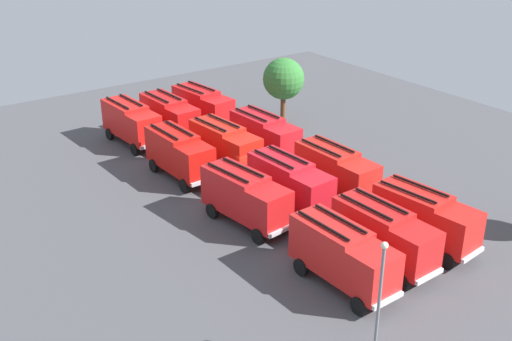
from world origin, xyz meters
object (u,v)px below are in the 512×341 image
fire_truck_11 (425,217)px  firefighter_1 (375,188)px  fire_truck_7 (384,234)px  tree_0 (284,79)px  lamppost (380,296)px  fire_truck_0 (131,121)px  fire_truck_3 (343,254)px  fire_truck_6 (290,182)px  fire_truck_10 (336,170)px  fire_truck_8 (203,106)px  firefighter_0 (299,233)px  fire_truck_4 (170,115)px  traffic_cone_0 (243,125)px  fire_truck_9 (265,134)px  fire_truck_1 (179,153)px  fire_truck_5 (225,144)px  fire_truck_2 (245,196)px

fire_truck_11 → firefighter_1: size_ratio=4.43×
fire_truck_7 → tree_0: bearing=153.5°
fire_truck_7 → lamppost: (6.30, -7.05, 1.95)m
fire_truck_0 → fire_truck_3: same height
fire_truck_6 → fire_truck_10: same height
fire_truck_8 → fire_truck_11: 28.04m
fire_truck_0 → fire_truck_10: bearing=19.6°
fire_truck_0 → firefighter_0: 23.30m
fire_truck_4 → traffic_cone_0: size_ratio=12.85×
fire_truck_8 → firefighter_0: (23.34, -6.69, -1.21)m
fire_truck_6 → fire_truck_7: (9.27, 0.12, 0.00)m
fire_truck_4 → fire_truck_6: (18.23, 0.08, 0.00)m
fire_truck_0 → fire_truck_9: size_ratio=1.00×
fire_truck_0 → lamppost: lamppost is taller
fire_truck_1 → fire_truck_6: bearing=20.1°
fire_truck_0 → fire_truck_7: (27.94, 3.94, 0.00)m
fire_truck_3 → fire_truck_9: 20.02m
fire_truck_3 → fire_truck_5: bearing=167.1°
fire_truck_6 → traffic_cone_0: fire_truck_6 is taller
fire_truck_8 → fire_truck_1: bearing=-46.3°
fire_truck_1 → fire_truck_10: bearing=37.1°
fire_truck_7 → fire_truck_2: bearing=-158.4°
fire_truck_4 → fire_truck_8: 4.00m
firefighter_0 → lamppost: lamppost is taller
fire_truck_7 → fire_truck_11: (0.00, 3.77, 0.00)m
fire_truck_1 → firefighter_0: bearing=2.4°
fire_truck_10 → fire_truck_0: bearing=-158.8°
fire_truck_7 → traffic_cone_0: fire_truck_7 is taller
fire_truck_11 → traffic_cone_0: fire_truck_11 is taller
firefighter_1 → traffic_cone_0: (-18.82, 0.69, -0.65)m
fire_truck_3 → tree_0: (-25.19, 15.05, 2.18)m
fire_truck_7 → fire_truck_0: bearing=-174.0°
tree_0 → fire_truck_1: bearing=-68.3°
fire_truck_5 → firefighter_0: 13.89m
fire_truck_1 → fire_truck_8: (-9.21, 7.74, 0.00)m
fire_truck_4 → fire_truck_8: size_ratio=0.99×
fire_truck_7 → fire_truck_8: (-28.03, 3.77, 0.00)m
fire_truck_9 → traffic_cone_0: fire_truck_9 is taller
fire_truck_8 → tree_0: bearing=61.5°
tree_0 → lamppost: size_ratio=0.91×
fire_truck_7 → traffic_cone_0: (-25.51, 6.77, -1.87)m
firefighter_0 → traffic_cone_0: firefighter_0 is taller
fire_truck_4 → fire_truck_8: bearing=94.8°
fire_truck_10 → tree_0: (-16.02, 7.31, 2.18)m
fire_truck_7 → fire_truck_3: bearing=-88.1°
fire_truck_5 → fire_truck_11: (18.22, 3.75, 0.00)m
fire_truck_8 → fire_truck_0: bearing=-95.6°
fire_truck_5 → tree_0: (-6.71, 11.34, 2.18)m
fire_truck_2 → fire_truck_10: (0.36, 8.11, 0.00)m
fire_truck_8 → tree_0: 8.49m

